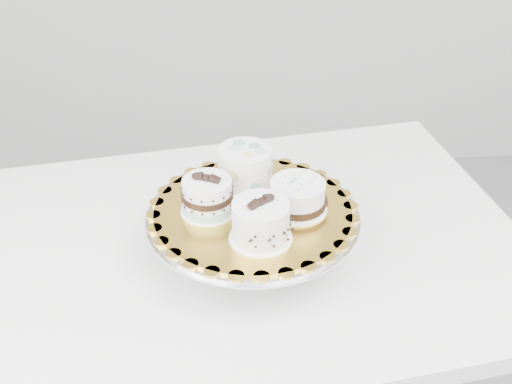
{
  "coord_description": "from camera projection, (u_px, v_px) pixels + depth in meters",
  "views": [
    {
      "loc": [
        -0.16,
        -0.79,
        1.58
      ],
      "look_at": [
        -0.08,
        0.2,
        0.91
      ],
      "focal_mm": 45.0,
      "sensor_mm": 36.0,
      "label": 1
    }
  ],
  "objects": [
    {
      "name": "cake_dots",
      "position": [
        245.0,
        166.0,
        1.28
      ],
      "size": [
        0.13,
        0.13,
        0.08
      ],
      "rotation": [
        0.0,
        0.0,
        -0.17
      ],
      "color": "white",
      "rests_on": "cake_board"
    },
    {
      "name": "cake_swirl",
      "position": [
        261.0,
        223.0,
        1.13
      ],
      "size": [
        0.14,
        0.14,
        0.09
      ],
      "rotation": [
        0.0,
        0.0,
        0.61
      ],
      "color": "white",
      "rests_on": "cake_board"
    },
    {
      "name": "cake_board",
      "position": [
        253.0,
        211.0,
        1.22
      ],
      "size": [
        0.5,
        0.5,
        0.01
      ],
      "primitive_type": "cylinder",
      "rotation": [
        0.0,
        0.0,
        -0.41
      ],
      "color": "#C58B29",
      "rests_on": "cake_stand"
    },
    {
      "name": "cake_ribbon",
      "position": [
        298.0,
        197.0,
        1.21
      ],
      "size": [
        0.12,
        0.12,
        0.06
      ],
      "rotation": [
        0.0,
        0.0,
        -0.04
      ],
      "color": "white",
      "rests_on": "cake_board"
    },
    {
      "name": "cake_stand",
      "position": [
        253.0,
        226.0,
        1.25
      ],
      "size": [
        0.41,
        0.41,
        0.11
      ],
      "color": "gray",
      "rests_on": "table"
    },
    {
      "name": "table",
      "position": [
        229.0,
        271.0,
        1.37
      ],
      "size": [
        1.34,
        1.0,
        0.75
      ],
      "rotation": [
        0.0,
        0.0,
        0.15
      ],
      "color": "white",
      "rests_on": "floor"
    },
    {
      "name": "cake_banded",
      "position": [
        207.0,
        197.0,
        1.2
      ],
      "size": [
        0.12,
        0.12,
        0.08
      ],
      "rotation": [
        0.0,
        0.0,
        -0.42
      ],
      "color": "white",
      "rests_on": "cake_board"
    }
  ]
}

